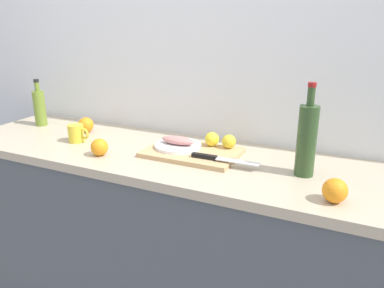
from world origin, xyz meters
The scene contains 14 objects.
back_wall centered at (0.00, 0.33, 1.25)m, with size 3.20×0.05×2.50m, color white.
kitchen_counter centered at (0.00, 0.00, 0.45)m, with size 2.00×0.60×0.90m.
cutting_board centered at (0.18, 0.03, 0.91)m, with size 0.41×0.27×0.02m, color tan.
white_plate centered at (0.11, 0.04, 0.93)m, with size 0.21×0.21×0.01m, color white.
fish_fillet centered at (0.11, 0.04, 0.95)m, with size 0.16×0.07×0.04m, color tan.
chef_knife centered at (0.33, -0.04, 0.93)m, with size 0.29×0.04×0.02m.
lemon_0 centered at (0.32, 0.13, 0.95)m, with size 0.06×0.06×0.06m, color yellow.
lemon_1 centered at (0.24, 0.12, 0.95)m, with size 0.06×0.06×0.06m, color yellow.
olive_oil_bottle centered at (-0.79, 0.10, 1.00)m, with size 0.06×0.06×0.26m.
wine_bottle centered at (0.67, 0.01, 1.04)m, with size 0.07×0.07×0.36m.
coffee_mug_0 centered at (-0.40, -0.05, 0.94)m, with size 0.12×0.08×0.09m.
orange_0 centered at (-0.47, 0.10, 0.94)m, with size 0.08×0.08×0.08m, color orange.
orange_1 centered at (0.80, -0.18, 0.94)m, with size 0.08×0.08×0.08m, color orange.
orange_2 centered at (-0.18, -0.15, 0.94)m, with size 0.08×0.08×0.08m, color orange.
Camera 1 is at (0.87, -1.42, 1.49)m, focal length 35.81 mm.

